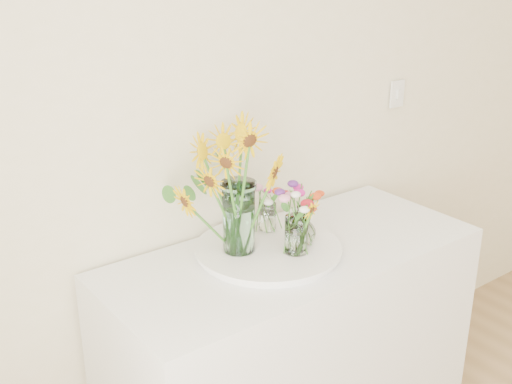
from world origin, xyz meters
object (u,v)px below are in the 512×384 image
tray (268,251)px  mason_jar (239,217)px  small_vase_b (302,225)px  small_vase_c (268,217)px  small_vase_a (296,235)px  counter (291,356)px

tray → mason_jar: 0.18m
small_vase_b → small_vase_c: (-0.02, 0.16, -0.02)m
small_vase_b → small_vase_c: size_ratio=1.35×
mason_jar → small_vase_a: (0.15, -0.13, -0.06)m
small_vase_b → tray: bearing=155.4°
counter → small_vase_c: size_ratio=12.85×
counter → tray: size_ratio=2.82×
counter → small_vase_b: 0.55m
tray → small_vase_a: 0.13m
tray → small_vase_b: small_vase_b is taller
counter → tray: tray is taller
tray → small_vase_b: 0.15m
mason_jar → small_vase_a: mason_jar is taller
small_vase_b → small_vase_a: bearing=-145.1°
small_vase_b → small_vase_c: small_vase_b is taller
small_vase_a → small_vase_c: small_vase_a is taller
counter → tray: bearing=158.5°
small_vase_c → tray: bearing=-127.0°
small_vase_c → small_vase_a: bearing=-100.5°
counter → small_vase_c: bearing=91.3°
mason_jar → small_vase_a: bearing=-41.7°
mason_jar → counter: bearing=-20.9°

